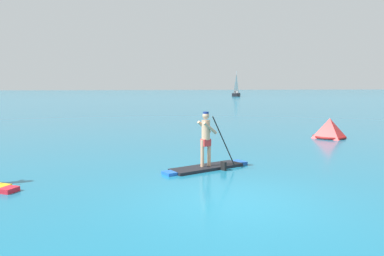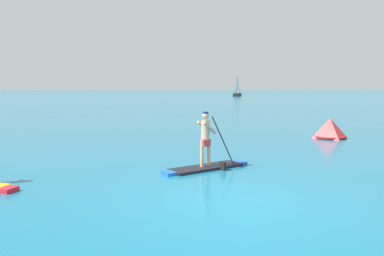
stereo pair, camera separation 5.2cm
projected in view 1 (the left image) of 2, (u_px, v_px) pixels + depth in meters
name	position (u px, v px, depth m)	size (l,w,h in m)	color
ground	(234.00, 201.00, 8.18)	(440.00, 440.00, 0.00)	#196B8C
paddleboarder_mid_center	(207.00, 156.00, 11.32)	(2.96, 1.57, 1.84)	black
race_marker_buoy	(329.00, 129.00, 18.10)	(1.59, 1.59, 0.98)	red
sailboat_right_horizon	(236.00, 93.00, 89.81)	(3.51, 5.07, 6.19)	black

